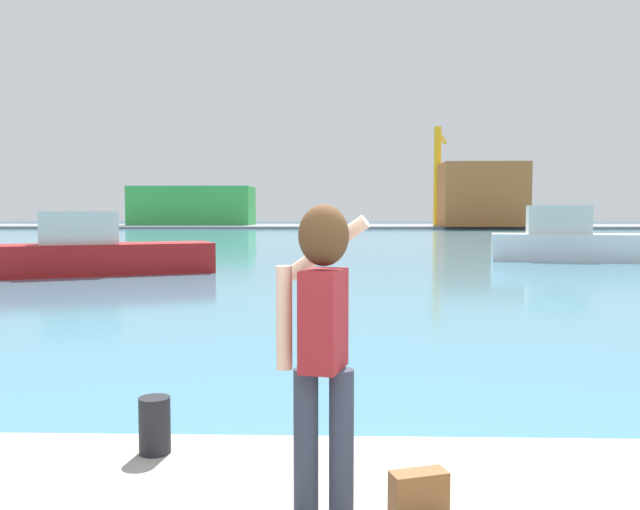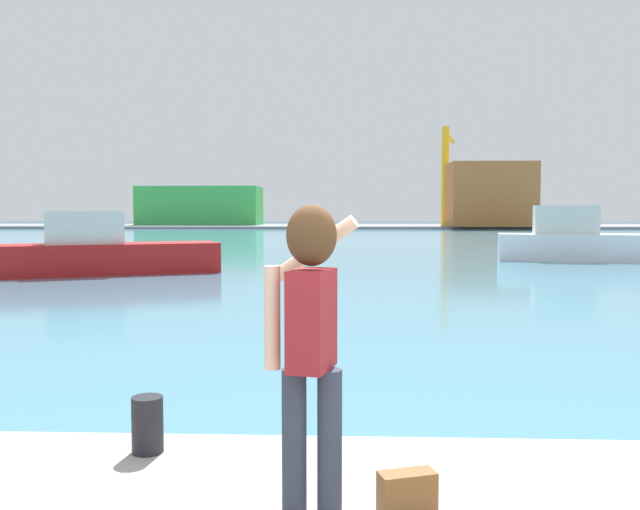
% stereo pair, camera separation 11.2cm
% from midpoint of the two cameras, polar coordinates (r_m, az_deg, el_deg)
% --- Properties ---
extents(ground_plane, '(220.00, 220.00, 0.00)m').
position_cam_midpoint_polar(ground_plane, '(52.92, 2.08, 1.34)').
color(ground_plane, '#334751').
extents(harbor_water, '(140.00, 100.00, 0.02)m').
position_cam_midpoint_polar(harbor_water, '(54.92, 2.06, 1.43)').
color(harbor_water, teal).
rests_on(harbor_water, ground_plane).
extents(far_shore_dock, '(140.00, 20.00, 0.37)m').
position_cam_midpoint_polar(far_shore_dock, '(94.90, 1.90, 2.50)').
color(far_shore_dock, gray).
rests_on(far_shore_dock, ground_plane).
extents(person_photographer, '(0.54, 0.57, 1.74)m').
position_cam_midpoint_polar(person_photographer, '(3.67, -0.69, -6.17)').
color(person_photographer, '#2D3342').
rests_on(person_photographer, quay_promenade).
extents(handbag, '(0.35, 0.23, 0.24)m').
position_cam_midpoint_polar(handbag, '(3.95, 7.73, -19.78)').
color(handbag, brown).
rests_on(handbag, quay_promenade).
extents(harbor_bollard, '(0.22, 0.22, 0.40)m').
position_cam_midpoint_polar(harbor_bollard, '(4.92, -14.83, -14.11)').
color(harbor_bollard, black).
rests_on(harbor_bollard, quay_promenade).
extents(boat_moored, '(7.59, 4.83, 2.22)m').
position_cam_midpoint_polar(boat_moored, '(24.45, -18.65, 0.24)').
color(boat_moored, '#B21919').
rests_on(boat_moored, harbor_water).
extents(boat_moored_2, '(7.99, 3.38, 2.50)m').
position_cam_midpoint_polar(boat_moored_2, '(31.88, 21.23, 1.13)').
color(boat_moored_2, white).
rests_on(boat_moored_2, harbor_water).
extents(warehouse_left, '(17.50, 8.25, 5.59)m').
position_cam_midpoint_polar(warehouse_left, '(98.49, -11.02, 4.22)').
color(warehouse_left, green).
rests_on(warehouse_left, far_shore_dock).
extents(warehouse_right, '(10.89, 10.32, 8.33)m').
position_cam_midpoint_polar(warehouse_right, '(90.95, 13.71, 5.09)').
color(warehouse_right, '#B26633').
rests_on(warehouse_right, far_shore_dock).
extents(port_crane, '(3.86, 13.23, 13.58)m').
position_cam_midpoint_polar(port_crane, '(94.62, 10.25, 7.83)').
color(port_crane, yellow).
rests_on(port_crane, far_shore_dock).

